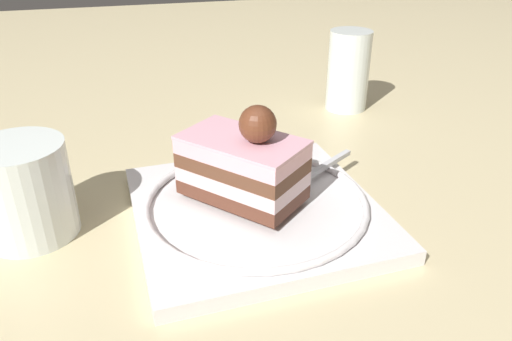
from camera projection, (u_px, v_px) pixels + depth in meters
ground_plane at (246, 219)px, 0.47m from camera, size 2.40×2.40×0.00m
dessert_plate at (256, 209)px, 0.47m from camera, size 0.23×0.23×0.02m
cake_slice at (242, 164)px, 0.45m from camera, size 0.13×0.12×0.09m
fork at (314, 172)px, 0.50m from camera, size 0.07×0.10×0.00m
drink_glass_near at (26, 195)px, 0.43m from camera, size 0.08×0.08×0.09m
drink_glass_far at (348, 75)px, 0.71m from camera, size 0.06×0.06×0.11m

